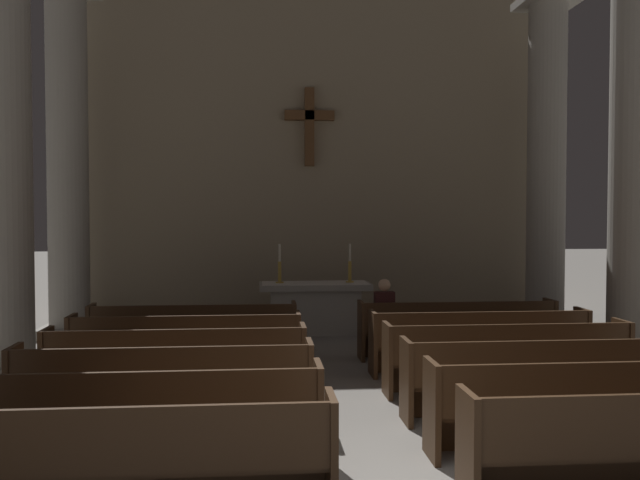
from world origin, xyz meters
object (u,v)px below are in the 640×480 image
(column_left_third, at_px, (68,166))
(lone_worshipper, at_px, (383,317))
(pew_right_row_5, at_px, (479,342))
(altar, at_px, (315,306))
(pew_right_row_3, at_px, (543,378))
(column_right_second, at_px, (635,154))
(pew_left_row_5, at_px, (186,347))
(column_left_second, at_px, (4,149))
(pew_left_row_1, at_px, (123,462))
(pew_right_row_2, at_px, (591,406))
(candlestick_left, at_px, (280,270))
(pew_left_row_3, at_px, (164,387))
(column_right_third, at_px, (546,169))
(pew_right_row_4, at_px, (507,358))
(pew_right_row_6, at_px, (457,329))
(candlestick_right, at_px, (350,270))
(pew_left_row_6, at_px, (194,333))
(pew_left_row_4, at_px, (177,364))
(pew_left_row_2, at_px, (147,418))

(column_left_third, bearing_deg, lone_worshipper, -24.17)
(pew_right_row_5, xyz_separation_m, altar, (-2.14, 3.67, 0.06))
(pew_right_row_3, relative_size, column_right_second, 0.48)
(pew_left_row_5, bearing_deg, column_left_second, 170.48)
(pew_left_row_1, height_order, column_left_third, column_left_third)
(pew_right_row_2, bearing_deg, candlestick_left, 111.95)
(pew_left_row_3, height_order, pew_right_row_2, same)
(pew_right_row_5, height_order, column_left_third, column_left_third)
(pew_left_row_3, height_order, column_left_third, column_left_third)
(pew_right_row_2, height_order, column_right_third, column_right_third)
(pew_right_row_2, xyz_separation_m, pew_right_row_4, (0.00, 2.25, 0.00))
(altar, bearing_deg, pew_left_row_5, -120.28)
(pew_right_row_6, xyz_separation_m, candlestick_left, (-2.84, 2.54, 0.78))
(pew_right_row_6, height_order, candlestick_right, candlestick_right)
(candlestick_left, relative_size, lone_worshipper, 0.58)
(column_left_third, xyz_separation_m, column_right_third, (9.51, 0.00, 0.00))
(candlestick_left, bearing_deg, pew_left_row_3, -103.67)
(pew_left_row_6, xyz_separation_m, column_right_second, (6.89, -0.69, 2.82))
(pew_left_row_6, distance_m, candlestick_right, 3.89)
(pew_right_row_6, bearing_deg, altar, 130.13)
(pew_right_row_4, distance_m, altar, 5.25)
(pew_left_row_4, bearing_deg, pew_left_row_3, -90.00)
(pew_left_row_5, relative_size, candlestick_left, 4.21)
(pew_left_row_1, distance_m, column_left_second, 6.27)
(pew_left_row_2, height_order, pew_left_row_3, same)
(column_left_third, bearing_deg, pew_left_row_2, -69.77)
(column_left_third, distance_m, lone_worshipper, 6.74)
(pew_left_row_5, xyz_separation_m, pew_right_row_6, (4.28, 1.13, 0.00))
(pew_left_row_1, height_order, candlestick_left, candlestick_left)
(pew_left_row_5, relative_size, pew_right_row_6, 1.00)
(pew_left_row_5, bearing_deg, lone_worshipper, 20.87)
(pew_left_row_3, bearing_deg, pew_left_row_1, -90.00)
(pew_left_row_2, bearing_deg, altar, 73.11)
(column_right_second, height_order, column_right_third, same)
(pew_right_row_4, relative_size, column_left_second, 0.48)
(pew_left_row_2, height_order, pew_right_row_2, same)
(pew_right_row_2, bearing_deg, column_right_third, 69.77)
(pew_left_row_3, relative_size, column_right_second, 0.48)
(pew_right_row_6, bearing_deg, pew_left_row_6, 180.00)
(pew_left_row_2, relative_size, pew_left_row_4, 1.00)
(pew_right_row_6, distance_m, candlestick_left, 3.89)
(candlestick_right, bearing_deg, pew_right_row_3, -76.33)
(pew_right_row_3, xyz_separation_m, column_left_second, (-6.89, 2.69, 2.82))
(pew_left_row_1, xyz_separation_m, column_right_third, (6.89, 8.22, 2.82))
(column_right_third, relative_size, lone_worshipper, 5.13)
(column_right_third, bearing_deg, lone_worshipper, -146.46)
(pew_left_row_2, relative_size, lone_worshipper, 2.46)
(pew_left_row_4, bearing_deg, pew_left_row_6, 90.00)
(pew_left_row_6, relative_size, column_right_second, 0.48)
(column_left_third, bearing_deg, candlestick_right, -0.46)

